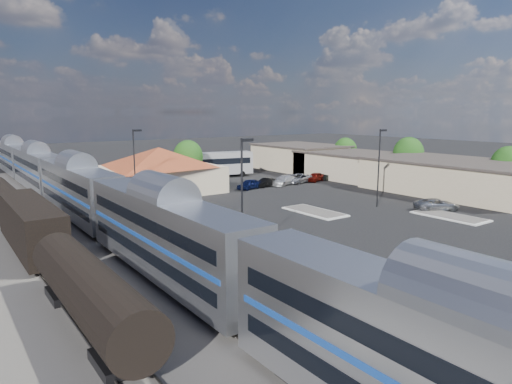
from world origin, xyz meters
TOP-DOWN VIEW (x-y plane):
  - ground at (0.00, 0.00)m, footprint 280.00×280.00m
  - railbed at (-21.00, 8.00)m, footprint 16.00×100.00m
  - platform at (-12.00, 6.00)m, footprint 5.50×92.00m
  - passenger_train at (-18.00, 13.67)m, footprint 3.00×104.00m
  - freight_cars at (-24.00, 4.52)m, footprint 2.80×46.00m
  - station_depot at (-4.56, 24.00)m, footprint 18.35×12.24m
  - buildings_east at (28.00, 14.28)m, footprint 14.40×51.40m
  - traffic_island_south at (4.00, 2.00)m, footprint 3.30×7.50m
  - traffic_island_north at (14.00, -8.00)m, footprint 3.30×7.50m
  - lamp_plat_s at (-10.90, -6.00)m, footprint 1.08×0.25m
  - lamp_plat_n at (-10.90, 16.00)m, footprint 1.08×0.25m
  - lamp_lot at (12.10, 0.00)m, footprint 1.08×0.25m
  - tree_east_a at (34.00, -4.00)m, footprint 4.56×4.56m
  - tree_east_b at (34.00, 12.00)m, footprint 4.94×4.94m
  - tree_east_c at (34.00, 26.00)m, footprint 4.41×4.41m
  - tree_depot at (3.00, 30.00)m, footprint 4.71×4.71m
  - suv at (15.85, -5.25)m, footprint 5.37×4.36m
  - coach_bus at (9.10, 32.26)m, footprint 13.35×5.32m
  - person_a at (-11.62, -1.65)m, footprint 0.53×0.70m
  - person_b at (-12.36, 10.94)m, footprint 0.99×1.09m
  - parked_car_a at (6.88, 18.82)m, footprint 4.51×2.87m
  - parked_car_b at (10.08, 19.12)m, footprint 4.10×2.12m
  - parked_car_c at (13.28, 18.82)m, footprint 5.41×3.51m
  - parked_car_d at (16.48, 19.12)m, footprint 5.62×3.56m
  - parked_car_e at (19.68, 18.82)m, footprint 4.52×2.94m
  - parked_car_f at (22.88, 19.12)m, footprint 4.15×2.50m

SIDE VIEW (x-z plane):
  - ground at x=0.00m, z-range 0.00..0.00m
  - railbed at x=-21.00m, z-range 0.00..0.12m
  - platform at x=-12.00m, z-range 0.00..0.18m
  - traffic_island_south at x=4.00m, z-range 0.00..0.21m
  - traffic_island_north at x=14.00m, z-range 0.00..0.21m
  - parked_car_b at x=10.08m, z-range 0.00..1.29m
  - parked_car_f at x=22.88m, z-range 0.00..1.29m
  - suv at x=15.85m, z-range 0.00..1.36m
  - parked_car_a at x=6.88m, z-range 0.00..1.43m
  - parked_car_e at x=19.68m, z-range 0.00..1.43m
  - parked_car_d at x=16.48m, z-range 0.00..1.44m
  - parked_car_c at x=13.28m, z-range 0.00..1.46m
  - person_a at x=-11.62m, z-range 0.18..1.91m
  - person_b at x=-12.36m, z-range 0.18..1.99m
  - freight_cars at x=-24.00m, z-range -0.07..3.93m
  - buildings_east at x=28.00m, z-range -0.13..4.67m
  - coach_bus at x=9.10m, z-range 0.32..4.51m
  - passenger_train at x=-18.00m, z-range 0.09..5.64m
  - station_depot at x=-4.56m, z-range 0.03..6.23m
  - tree_east_c at x=34.00m, z-range 0.66..6.87m
  - tree_east_a at x=34.00m, z-range 0.68..7.10m
  - tree_depot at x=3.00m, z-range 0.71..7.34m
  - tree_east_b at x=34.00m, z-range 0.74..7.70m
  - lamp_plat_s at x=-10.90m, z-range 0.84..9.84m
  - lamp_plat_n at x=-10.90m, z-range 0.84..9.84m
  - lamp_lot at x=12.10m, z-range 0.84..9.84m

